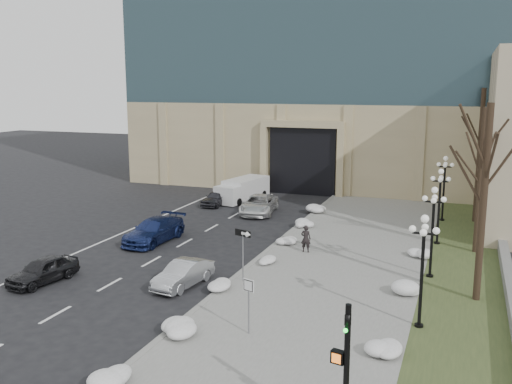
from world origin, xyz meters
TOP-DOWN VIEW (x-y plane):
  - ground at (0.00, 0.00)m, footprint 160.00×160.00m
  - sidewalk at (3.50, 14.00)m, footprint 9.00×40.00m
  - curb at (-1.00, 14.00)m, footprint 0.30×40.00m
  - grass_strip at (10.00, 14.00)m, footprint 4.00×40.00m
  - stone_wall at (12.00, 16.00)m, footprint 0.50×30.00m
  - car_a at (-9.78, 5.11)m, footprint 2.11×3.99m
  - car_b at (-2.97, 7.09)m, footprint 1.84×3.93m
  - car_c at (-8.40, 13.56)m, footprint 2.34×5.19m
  - car_d at (-4.97, 23.33)m, footprint 3.05×5.35m
  - car_e at (-9.26, 24.96)m, footprint 1.56×3.64m
  - pedestrian at (1.21, 14.41)m, footprint 0.61×0.42m
  - box_truck at (-7.98, 27.51)m, footprint 3.04×6.06m
  - one_way_sign at (-0.23, 8.45)m, footprint 1.00×0.50m
  - keep_sign at (2.06, 2.95)m, footprint 0.49×0.19m
  - traffic_signal at (6.99, -2.62)m, footprint 0.71×0.94m
  - snow_clump_b at (-0.53, 2.12)m, footprint 1.10×1.60m
  - snow_clump_c at (-0.71, 7.37)m, footprint 1.10×1.60m
  - snow_clump_d at (-0.40, 11.34)m, footprint 1.10×1.60m
  - snow_clump_e at (-0.31, 15.47)m, footprint 1.10×1.60m
  - snow_clump_f at (-0.34, 20.31)m, footprint 1.10×1.60m
  - snow_clump_g at (-0.81, 24.76)m, footprint 1.10×1.60m
  - snow_clump_h at (7.43, 2.61)m, footprint 1.10×1.60m
  - snow_clump_i at (7.62, 9.43)m, footprint 1.10×1.60m
  - snow_clump_j at (7.51, 15.57)m, footprint 1.10×1.60m
  - lamppost_a at (8.30, 6.00)m, footprint 1.18×1.18m
  - lamppost_b at (8.30, 12.50)m, footprint 1.18×1.18m
  - lamppost_c at (8.30, 19.00)m, footprint 1.18×1.18m
  - lamppost_d at (8.30, 25.50)m, footprint 1.18×1.18m
  - tree_near at (10.50, 10.00)m, footprint 3.20×3.20m
  - tree_mid at (10.50, 18.00)m, footprint 3.20×3.20m
  - tree_far at (10.50, 26.00)m, footprint 3.20×3.20m

SIDE VIEW (x-z plane):
  - ground at x=0.00m, z-range 0.00..0.00m
  - grass_strip at x=10.00m, z-range 0.00..0.10m
  - sidewalk at x=3.50m, z-range 0.00..0.12m
  - curb at x=-1.00m, z-range 0.00..0.14m
  - snow_clump_b at x=-0.53m, z-range 0.12..0.48m
  - snow_clump_c at x=-0.71m, z-range 0.12..0.48m
  - snow_clump_d at x=-0.40m, z-range 0.12..0.48m
  - snow_clump_e at x=-0.31m, z-range 0.12..0.48m
  - snow_clump_f at x=-0.34m, z-range 0.12..0.48m
  - snow_clump_g at x=-0.81m, z-range 0.12..0.48m
  - snow_clump_h at x=7.43m, z-range 0.12..0.48m
  - snow_clump_i at x=7.62m, z-range 0.12..0.48m
  - snow_clump_j at x=7.51m, z-range 0.12..0.48m
  - stone_wall at x=12.00m, z-range 0.00..0.70m
  - car_e at x=-9.26m, z-range 0.00..1.22m
  - car_b at x=-2.97m, z-range 0.00..1.25m
  - car_a at x=-9.78m, z-range 0.00..1.29m
  - car_d at x=-4.97m, z-range 0.00..1.41m
  - car_c at x=-8.40m, z-range 0.00..1.47m
  - box_truck at x=-7.98m, z-range -0.03..1.81m
  - pedestrian at x=1.21m, z-range 0.12..1.73m
  - keep_sign at x=2.06m, z-range 0.55..2.91m
  - traffic_signal at x=6.99m, z-range -0.01..4.12m
  - one_way_sign at x=-0.23m, z-range 0.89..3.63m
  - lamppost_a at x=8.30m, z-range 0.69..5.45m
  - lamppost_b at x=8.30m, z-range 0.69..5.45m
  - lamppost_c at x=8.30m, z-range 0.69..5.45m
  - lamppost_d at x=8.30m, z-range 0.69..5.45m
  - tree_mid at x=10.50m, z-range 1.25..9.75m
  - tree_near at x=10.50m, z-range 1.33..10.33m
  - tree_far at x=10.50m, z-range 1.40..10.90m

